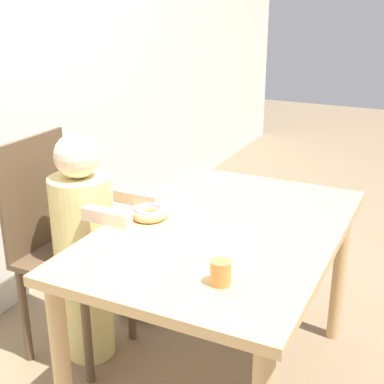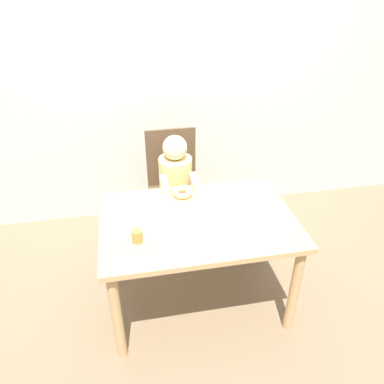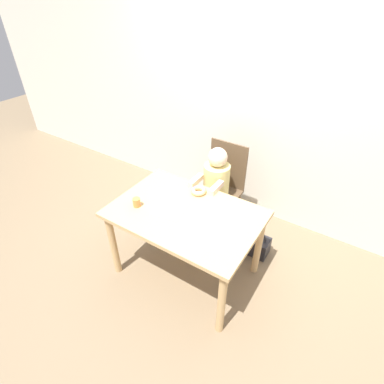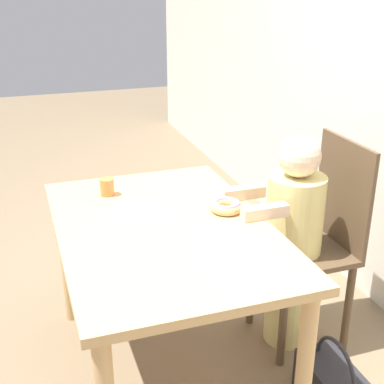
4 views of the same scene
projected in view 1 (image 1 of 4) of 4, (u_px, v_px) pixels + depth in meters
The scene contains 7 objects.
dining_table at pixel (223, 251), 1.96m from camera, with size 1.19×0.80×0.71m.
chair at pixel (62, 246), 2.26m from camera, with size 0.39×0.39×0.95m.
child_figure at pixel (85, 250), 2.21m from camera, with size 0.26×0.42×1.00m.
donut at pixel (149, 212), 2.00m from camera, with size 0.13×0.13×0.04m.
napkin at pixel (218, 243), 1.81m from camera, with size 0.27×0.27×0.00m.
handbag at pixel (150, 286), 2.72m from camera, with size 0.33×0.17×0.31m.
cup at pixel (221, 273), 1.54m from camera, with size 0.06×0.06×0.08m.
Camera 1 is at (-1.64, -0.67, 1.50)m, focal length 50.00 mm.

